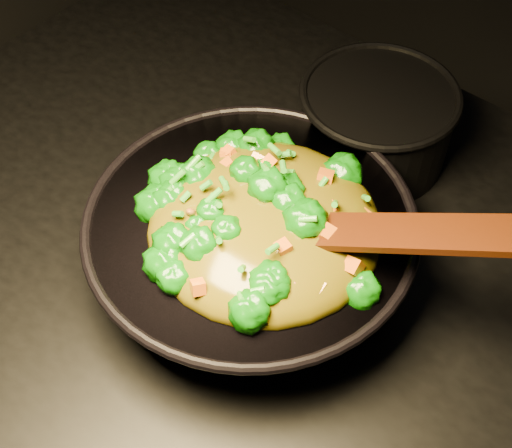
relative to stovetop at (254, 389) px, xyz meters
The scene contains 5 objects.
stovetop is the anchor object (origin of this frame).
wok 0.51m from the stovetop, 52.43° to the right, with size 0.38×0.38×0.11m, color black, non-canonical shape.
stir_fry 0.61m from the stovetop, 39.10° to the right, with size 0.27×0.27×0.09m, color #0E6006, non-canonical shape.
spatula 0.64m from the stovetop, ahead, with size 0.33×0.05×0.01m, color #321303.
back_pot 0.56m from the stovetop, 82.36° to the left, with size 0.21×0.21×0.12m, color black.
Camera 1 is at (0.38, -0.45, 1.65)m, focal length 50.00 mm.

